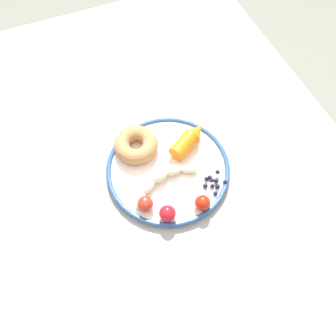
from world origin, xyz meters
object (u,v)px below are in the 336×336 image
(donut, at_px, (136,145))
(tomato_near, at_px, (167,213))
(carrot_orange, at_px, (189,140))
(plate, at_px, (168,169))
(tomato_mid, at_px, (202,203))
(tomato_far, at_px, (145,204))
(banana, at_px, (161,179))
(dining_table, at_px, (157,176))
(blueberry_pile, at_px, (214,182))

(donut, distance_m, tomato_near, 0.20)
(carrot_orange, bearing_deg, plate, 119.91)
(carrot_orange, relative_size, tomato_mid, 3.29)
(plate, bearing_deg, donut, 32.90)
(donut, height_order, tomato_far, donut)
(banana, height_order, tomato_far, tomato_far)
(dining_table, bearing_deg, tomato_far, 147.97)
(carrot_orange, distance_m, donut, 0.13)
(blueberry_pile, bearing_deg, plate, 46.28)
(blueberry_pile, bearing_deg, tomato_mid, 129.57)
(plate, distance_m, tomato_far, 0.12)
(dining_table, height_order, blueberry_pile, blueberry_pile)
(plate, relative_size, banana, 1.68)
(donut, bearing_deg, carrot_orange, -106.70)
(blueberry_pile, bearing_deg, banana, 65.12)
(plate, distance_m, tomato_mid, 0.13)
(carrot_orange, bearing_deg, banana, 124.59)
(donut, distance_m, tomato_far, 0.16)
(banana, distance_m, donut, 0.11)
(tomato_near, height_order, tomato_mid, tomato_near)
(carrot_orange, bearing_deg, tomato_mid, 166.27)
(tomato_near, bearing_deg, tomato_far, 42.67)
(carrot_orange, relative_size, tomato_near, 3.14)
(donut, height_order, tomato_near, same)
(blueberry_pile, distance_m, tomato_mid, 0.07)
(banana, relative_size, blueberry_pile, 3.06)
(dining_table, relative_size, banana, 7.10)
(banana, bearing_deg, blueberry_pile, -114.88)
(blueberry_pile, relative_size, tomato_near, 1.55)
(tomato_near, bearing_deg, carrot_orange, -37.90)
(plate, height_order, blueberry_pile, blueberry_pile)
(plate, bearing_deg, dining_table, 28.91)
(donut, bearing_deg, banana, -167.72)
(plate, height_order, tomato_mid, tomato_mid)
(carrot_orange, xyz_separation_m, tomato_mid, (-0.16, 0.04, -0.00))
(donut, relative_size, tomato_far, 2.99)
(tomato_near, bearing_deg, tomato_mid, -94.45)
(tomato_mid, bearing_deg, donut, 23.12)
(carrot_orange, distance_m, tomato_near, 0.20)
(donut, xyz_separation_m, tomato_near, (-0.20, -0.00, -0.00))
(plate, xyz_separation_m, banana, (-0.03, 0.03, 0.02))
(dining_table, bearing_deg, banana, 170.75)
(plate, height_order, banana, banana)
(dining_table, height_order, tomato_near, tomato_near)
(carrot_orange, relative_size, tomato_far, 3.26)
(plate, bearing_deg, banana, 134.66)
(dining_table, distance_m, tomato_mid, 0.20)
(donut, distance_m, tomato_mid, 0.22)
(tomato_near, height_order, tomato_far, tomato_near)
(banana, distance_m, tomato_near, 0.09)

